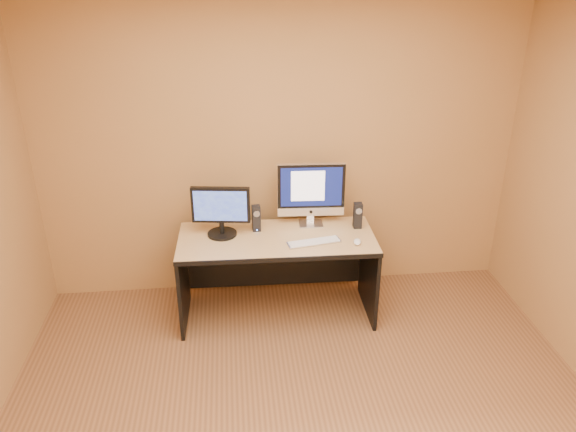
{
  "coord_description": "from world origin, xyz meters",
  "views": [
    {
      "loc": [
        -0.4,
        -2.43,
        2.74
      ],
      "look_at": [
        0.0,
        1.4,
        0.95
      ],
      "focal_mm": 35.0,
      "sensor_mm": 36.0,
      "label": 1
    }
  ],
  "objects": [
    {
      "name": "walls",
      "position": [
        0.0,
        0.0,
        1.3
      ],
      "size": [
        4.0,
        4.0,
        2.6
      ],
      "primitive_type": null,
      "color": "olive",
      "rests_on": "ground"
    },
    {
      "name": "desk",
      "position": [
        -0.07,
        1.5,
        0.36
      ],
      "size": [
        1.57,
        0.71,
        0.72
      ],
      "primitive_type": null,
      "rotation": [
        0.0,
        0.0,
        -0.02
      ],
      "color": "tan",
      "rests_on": "ground"
    },
    {
      "name": "imac",
      "position": [
        0.23,
        1.71,
        0.98
      ],
      "size": [
        0.56,
        0.23,
        0.53
      ],
      "primitive_type": null,
      "rotation": [
        0.0,
        0.0,
        -0.05
      ],
      "color": "silver",
      "rests_on": "desk"
    },
    {
      "name": "second_monitor",
      "position": [
        -0.5,
        1.59,
        0.92
      ],
      "size": [
        0.49,
        0.29,
        0.41
      ],
      "primitive_type": null,
      "rotation": [
        0.0,
        0.0,
        -0.13
      ],
      "color": "black",
      "rests_on": "desk"
    },
    {
      "name": "speaker_left",
      "position": [
        -0.23,
        1.65,
        0.82
      ],
      "size": [
        0.07,
        0.07,
        0.21
      ],
      "primitive_type": null,
      "rotation": [
        0.0,
        0.0,
        0.07
      ],
      "color": "black",
      "rests_on": "desk"
    },
    {
      "name": "speaker_right",
      "position": [
        0.6,
        1.61,
        0.82
      ],
      "size": [
        0.07,
        0.07,
        0.21
      ],
      "primitive_type": null,
      "rotation": [
        0.0,
        0.0,
        -0.04
      ],
      "color": "black",
      "rests_on": "desk"
    },
    {
      "name": "keyboard",
      "position": [
        0.2,
        1.37,
        0.73
      ],
      "size": [
        0.43,
        0.19,
        0.02
      ],
      "primitive_type": "cube",
      "rotation": [
        0.0,
        0.0,
        0.18
      ],
      "color": "#B9B9BE",
      "rests_on": "desk"
    },
    {
      "name": "mouse",
      "position": [
        0.53,
        1.33,
        0.74
      ],
      "size": [
        0.08,
        0.11,
        0.03
      ],
      "primitive_type": "ellipsoid",
      "rotation": [
        0.0,
        0.0,
        -0.22
      ],
      "color": "silver",
      "rests_on": "desk"
    },
    {
      "name": "cable_a",
      "position": [
        0.25,
        1.77,
        0.72
      ],
      "size": [
        0.08,
        0.2,
        0.01
      ],
      "primitive_type": "cylinder",
      "rotation": [
        1.57,
        0.0,
        0.35
      ],
      "color": "black",
      "rests_on": "desk"
    },
    {
      "name": "cable_b",
      "position": [
        0.19,
        1.77,
        0.72
      ],
      "size": [
        0.1,
        0.15,
        0.01
      ],
      "primitive_type": "cylinder",
      "rotation": [
        1.57,
        0.0,
        -0.55
      ],
      "color": "black",
      "rests_on": "desk"
    }
  ]
}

